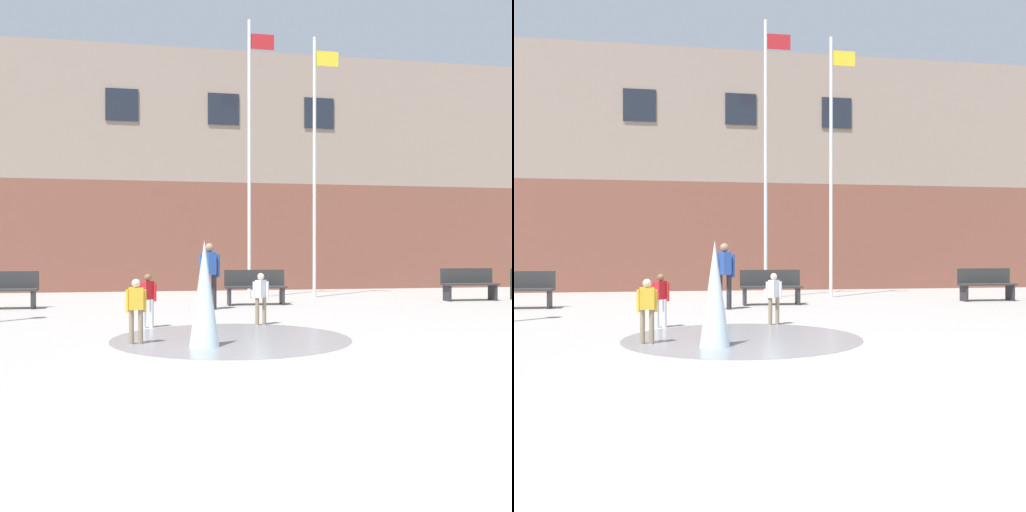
% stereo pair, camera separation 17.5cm
% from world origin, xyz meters
% --- Properties ---
extents(ground_plane, '(100.00, 100.00, 0.00)m').
position_xyz_m(ground_plane, '(0.00, 0.00, 0.00)').
color(ground_plane, gray).
extents(library_building, '(36.00, 6.05, 8.52)m').
position_xyz_m(library_building, '(0.00, 18.86, 4.26)').
color(library_building, brown).
rests_on(library_building, ground).
extents(splash_fountain, '(3.85, 3.85, 1.57)m').
position_xyz_m(splash_fountain, '(-1.71, 3.80, 0.57)').
color(splash_fountain, gray).
rests_on(splash_fountain, ground).
extents(park_bench_center, '(1.60, 0.44, 0.91)m').
position_xyz_m(park_bench_center, '(-6.09, 10.18, 0.48)').
color(park_bench_center, '#28282D').
rests_on(park_bench_center, ground).
extents(park_bench_under_right_flagpole, '(1.60, 0.44, 0.91)m').
position_xyz_m(park_bench_under_right_flagpole, '(0.11, 10.16, 0.48)').
color(park_bench_under_right_flagpole, '#28282D').
rests_on(park_bench_under_right_flagpole, ground).
extents(park_bench_near_trashcan, '(1.60, 0.44, 0.91)m').
position_xyz_m(park_bench_near_trashcan, '(6.30, 10.39, 0.48)').
color(park_bench_near_trashcan, '#28282D').
rests_on(park_bench_near_trashcan, ground).
extents(adult_near_bench, '(0.50, 0.39, 1.59)m').
position_xyz_m(adult_near_bench, '(-1.20, 9.12, 0.93)').
color(adult_near_bench, '#28282D').
rests_on(adult_near_bench, ground).
extents(child_in_fountain, '(0.31, 0.15, 0.99)m').
position_xyz_m(child_in_fountain, '(-2.84, 4.04, 0.58)').
color(child_in_fountain, '#89755B').
rests_on(child_in_fountain, ground).
extents(child_with_pink_shirt, '(0.31, 0.24, 0.99)m').
position_xyz_m(child_with_pink_shirt, '(-2.66, 5.95, 0.58)').
color(child_with_pink_shirt, silver).
rests_on(child_with_pink_shirt, ground).
extents(child_running, '(0.31, 0.24, 0.99)m').
position_xyz_m(child_running, '(-0.54, 6.00, 0.58)').
color(child_running, '#89755B').
rests_on(child_running, ground).
extents(flagpole_left, '(0.80, 0.10, 8.25)m').
position_xyz_m(flagpole_left, '(0.36, 12.35, 4.38)').
color(flagpole_left, silver).
rests_on(flagpole_left, ground).
extents(flagpole_right, '(0.80, 0.10, 7.87)m').
position_xyz_m(flagpole_right, '(2.36, 12.35, 4.18)').
color(flagpole_right, silver).
rests_on(flagpole_right, ground).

